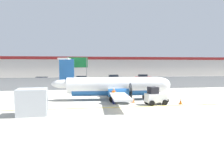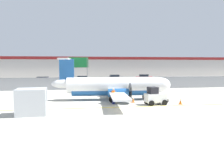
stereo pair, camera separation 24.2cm
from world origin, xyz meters
TOP-DOWN VIEW (x-y plane):
  - ground_plane at (0.00, 2.00)m, footprint 140.00×140.00m
  - perimeter_fence at (0.00, 18.00)m, footprint 98.00×0.10m
  - parking_lot_strip at (0.00, 29.50)m, footprint 98.00×17.00m
  - background_building at (0.00, 47.99)m, footprint 91.00×8.10m
  - commuter_airplane at (-0.17, 6.75)m, footprint 14.36×16.07m
  - baggage_tug at (3.42, 2.83)m, footprint 2.46×1.65m
  - ground_crew_worker at (-0.86, 3.72)m, footprint 0.50×0.47m
  - cargo_container at (-8.39, -0.09)m, footprint 2.54×2.17m
  - traffic_cone_near_left at (6.18, 2.65)m, footprint 0.36×0.36m
  - traffic_cone_near_right at (1.47, 4.52)m, footprint 0.36×0.36m
  - parked_car_0 at (-12.23, 28.61)m, footprint 4.28×2.18m
  - parked_car_1 at (-3.90, 30.60)m, footprint 4.27×2.15m
  - parked_car_2 at (4.45, 35.70)m, footprint 4.29×2.18m
  - parked_car_3 at (12.20, 35.93)m, footprint 4.32×2.27m
  - highway_sign at (-4.65, 20.41)m, footprint 3.60×0.14m

SIDE VIEW (x-z plane):
  - ground_plane at x=0.00m, z-range 0.00..0.01m
  - parking_lot_strip at x=0.00m, z-range 0.00..0.12m
  - traffic_cone_near_left at x=6.18m, z-range -0.01..0.63m
  - traffic_cone_near_right at x=1.47m, z-range -0.01..0.63m
  - baggage_tug at x=3.42m, z-range -0.08..1.80m
  - parked_car_0 at x=-12.23m, z-range 0.10..1.68m
  - parked_car_1 at x=-3.90m, z-range 0.10..1.68m
  - parked_car_2 at x=4.45m, z-range 0.10..1.68m
  - parked_car_3 at x=12.20m, z-range 0.10..1.68m
  - ground_crew_worker at x=-0.86m, z-range 0.10..1.80m
  - cargo_container at x=-8.39m, z-range 0.00..2.20m
  - perimeter_fence at x=0.00m, z-range 0.07..2.17m
  - commuter_airplane at x=-0.17m, z-range -0.86..4.06m
  - background_building at x=0.00m, z-range 0.01..6.51m
  - highway_sign at x=-4.65m, z-range 1.39..6.89m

